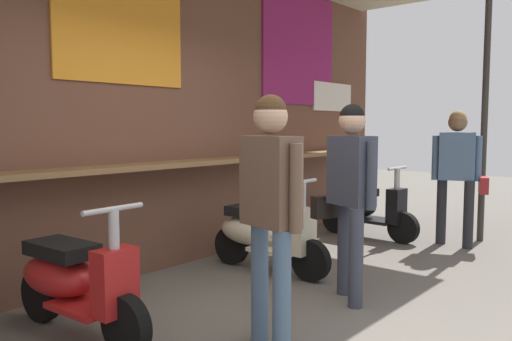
# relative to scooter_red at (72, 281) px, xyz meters

# --- Properties ---
(ground_plane) EXTENTS (26.14, 26.14, 0.00)m
(ground_plane) POSITION_rel_scooter_red_xyz_m (1.07, -1.08, -0.39)
(ground_plane) COLOR #605B54
(market_stall_facade) EXTENTS (9.34, 2.44, 3.53)m
(market_stall_facade) POSITION_rel_scooter_red_xyz_m (1.08, 0.78, 1.56)
(market_stall_facade) COLOR brown
(market_stall_facade) RESTS_ON ground_plane
(scooter_red) EXTENTS (0.48, 1.40, 0.97)m
(scooter_red) POSITION_rel_scooter_red_xyz_m (0.00, 0.00, 0.00)
(scooter_red) COLOR red
(scooter_red) RESTS_ON ground_plane
(scooter_cream) EXTENTS (0.46, 1.40, 0.97)m
(scooter_cream) POSITION_rel_scooter_red_xyz_m (2.11, 0.00, 0.00)
(scooter_cream) COLOR beige
(scooter_cream) RESTS_ON ground_plane
(scooter_black) EXTENTS (0.46, 1.40, 0.97)m
(scooter_black) POSITION_rel_scooter_red_xyz_m (4.21, 0.00, 0.00)
(scooter_black) COLOR black
(scooter_black) RESTS_ON ground_plane
(shopper_with_handbag) EXTENTS (0.44, 0.65, 1.67)m
(shopper_with_handbag) POSITION_rel_scooter_red_xyz_m (4.50, -1.13, 0.63)
(shopper_with_handbag) COLOR #232328
(shopper_with_handbag) RESTS_ON ground_plane
(shopper_browsing) EXTENTS (0.28, 0.56, 1.68)m
(shopper_browsing) POSITION_rel_scooter_red_xyz_m (0.72, -1.22, 0.65)
(shopper_browsing) COLOR slate
(shopper_browsing) RESTS_ON ground_plane
(shopper_passing) EXTENTS (0.40, 0.66, 1.66)m
(shopper_passing) POSITION_rel_scooter_red_xyz_m (1.91, -1.12, 0.62)
(shopper_passing) COLOR #383D4C
(shopper_passing) RESTS_ON ground_plane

